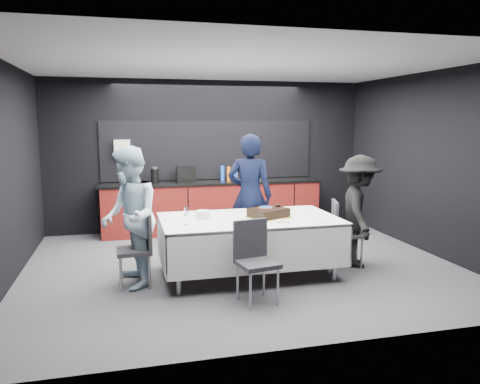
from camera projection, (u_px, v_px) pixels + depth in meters
name	position (u px, v px, depth m)	size (l,w,h in m)	color
ground	(242.00, 266.00, 6.67)	(6.00, 6.00, 0.00)	#46464B
room_shell	(242.00, 135.00, 6.39)	(6.04, 5.04, 2.82)	white
kitchenette	(212.00, 202.00, 8.71)	(4.10, 0.64, 2.05)	#58100E
party_table	(249.00, 228.00, 6.19)	(2.32, 1.32, 0.78)	#99999E
cake_assembly	(268.00, 213.00, 6.18)	(0.61, 0.56, 0.16)	yellow
plate_stack	(203.00, 215.00, 6.13)	(0.19, 0.19, 0.10)	white
loose_plate_near	(236.00, 223.00, 5.86)	(0.19, 0.19, 0.01)	white
loose_plate_right_a	(309.00, 214.00, 6.42)	(0.19, 0.19, 0.01)	white
loose_plate_right_b	(322.00, 221.00, 5.98)	(0.20, 0.20, 0.01)	white
loose_plate_far	(244.00, 213.00, 6.46)	(0.20, 0.20, 0.01)	white
fork_pile	(283.00, 221.00, 5.89)	(0.16, 0.10, 0.02)	white
champagne_flute	(186.00, 212.00, 5.71)	(0.06, 0.06, 0.22)	white
chair_left	(140.00, 244.00, 5.81)	(0.43, 0.43, 0.92)	#28282D
chair_right	(342.00, 228.00, 6.66)	(0.52, 0.52, 0.92)	#28282D
chair_near	(254.00, 255.00, 5.33)	(0.49, 0.49, 0.92)	#28282D
person_center	(250.00, 195.00, 7.07)	(0.68, 0.45, 1.86)	black
person_left	(129.00, 217.00, 5.74)	(0.85, 0.66, 1.75)	silver
person_right	(359.00, 211.00, 6.57)	(1.02, 0.59, 1.58)	black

